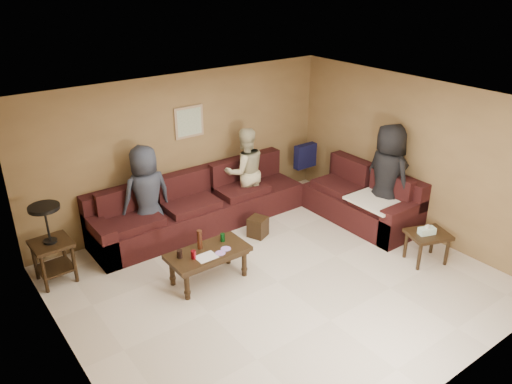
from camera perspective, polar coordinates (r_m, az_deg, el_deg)
room at (r=6.28m, az=2.80°, el=2.35°), size 5.60×5.50×2.50m
sectional_sofa at (r=8.37m, az=0.37°, el=-1.72°), size 4.65×2.90×0.97m
coffee_table at (r=6.92m, az=-5.52°, el=-7.22°), size 1.12×0.56×0.75m
end_table_left at (r=7.33m, az=-22.42°, el=-5.36°), size 0.52×0.52×1.16m
side_table_right at (r=7.73m, az=19.02°, el=-4.88°), size 0.70×0.64×0.62m
waste_bin at (r=8.09m, az=0.21°, el=-4.00°), size 0.36×0.36×0.32m
wall_art at (r=8.26m, az=-7.67°, el=7.94°), size 0.52×0.04×0.52m
person_left at (r=7.81m, az=-12.38°, el=-0.46°), size 0.79×0.52×1.61m
person_middle at (r=8.62m, az=-1.27°, el=2.37°), size 0.86×0.74×1.55m
person_right at (r=8.35m, az=14.75°, el=1.63°), size 0.62×0.91×1.79m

